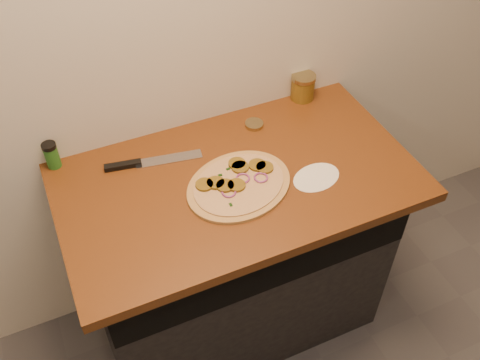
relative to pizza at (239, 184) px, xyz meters
name	(u,v)px	position (x,y,z in m)	size (l,w,h in m)	color
cabinet	(235,255)	(0.01, 0.07, -0.48)	(1.10, 0.60, 0.86)	black
countertop	(237,180)	(0.01, 0.04, -0.03)	(1.20, 0.70, 0.04)	#623212
pizza	(239,184)	(0.00, 0.00, 0.00)	(0.46, 0.46, 0.02)	tan
chefs_knife	(145,162)	(-0.25, 0.23, 0.00)	(0.34, 0.09, 0.02)	#B7BAC1
mason_jar_lid	(254,124)	(0.18, 0.26, 0.00)	(0.07, 0.07, 0.01)	#9A8959
salsa_jar	(303,87)	(0.42, 0.34, 0.04)	(0.09, 0.09, 0.10)	#9D2E0F
spice_shaker	(52,155)	(-0.54, 0.34, 0.04)	(0.05, 0.05, 0.10)	#24631F
flour_spill	(316,177)	(0.25, -0.07, -0.01)	(0.17, 0.17, 0.00)	silver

